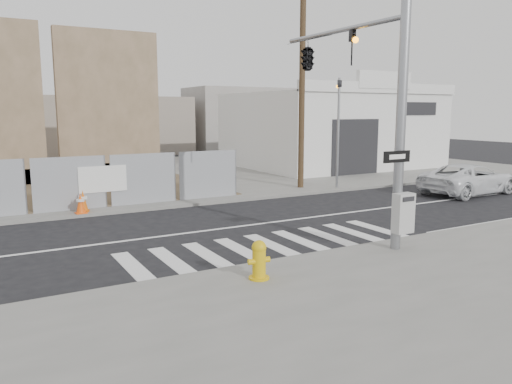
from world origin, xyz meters
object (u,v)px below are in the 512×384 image
suv (469,179)px  traffic_cone_c (83,201)px  auto_shop (330,130)px  traffic_cone_d (81,203)px  signal_pole (335,77)px  fire_hydrant (259,260)px

suv → traffic_cone_c: (-16.36, 3.87, -0.19)m
auto_shop → traffic_cone_d: bearing=-154.1°
traffic_cone_c → signal_pole: bearing=-46.0°
fire_hydrant → traffic_cone_d: fire_hydrant is taller
traffic_cone_d → traffic_cone_c: bearing=64.2°
auto_shop → suv: size_ratio=2.38×
suv → traffic_cone_c: suv is taller
signal_pole → auto_shop: 19.04m
suv → traffic_cone_d: 16.89m
signal_pole → suv: signal_pole is taller
fire_hydrant → traffic_cone_c: 9.84m
traffic_cone_d → suv: bearing=-12.2°
traffic_cone_c → traffic_cone_d: bearing=-115.8°
suv → traffic_cone_d: size_ratio=6.76×
traffic_cone_c → traffic_cone_d: (-0.14, -0.30, -0.03)m
auto_shop → traffic_cone_d: 20.10m
traffic_cone_c → fire_hydrant: bearing=-78.7°
suv → traffic_cone_d: (-16.51, 3.57, -0.22)m
signal_pole → auto_shop: bearing=52.5°
fire_hydrant → traffic_cone_d: (-2.07, 9.35, -0.07)m
fire_hydrant → traffic_cone_c: size_ratio=1.09×
auto_shop → fire_hydrant: size_ratio=13.77×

